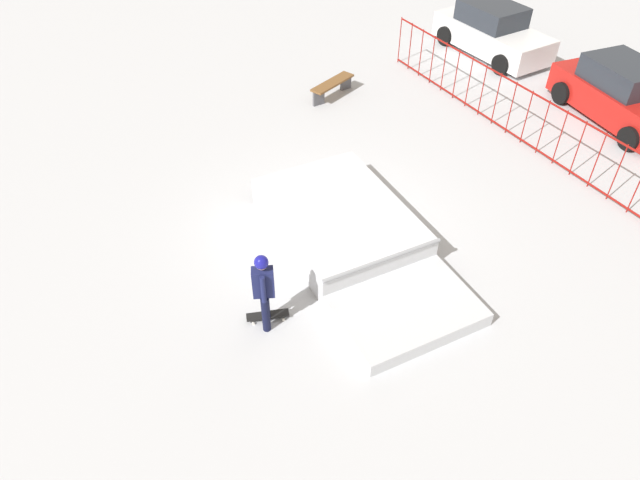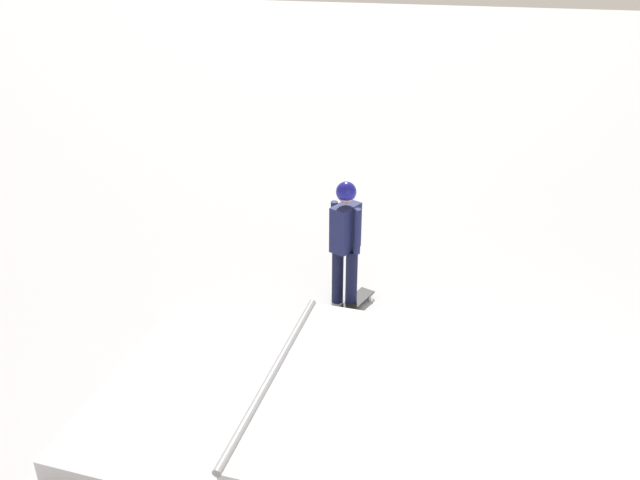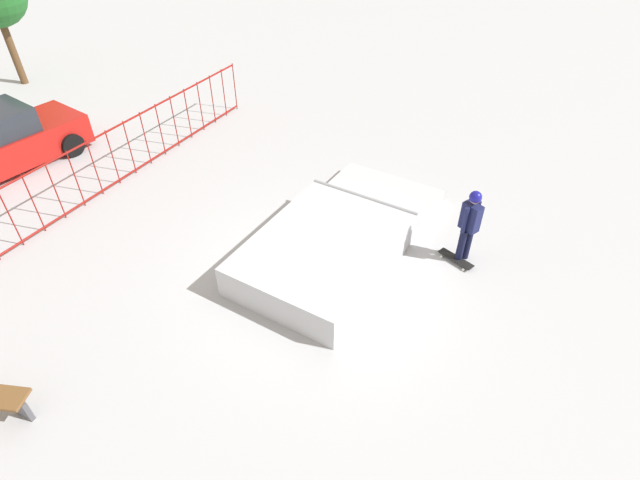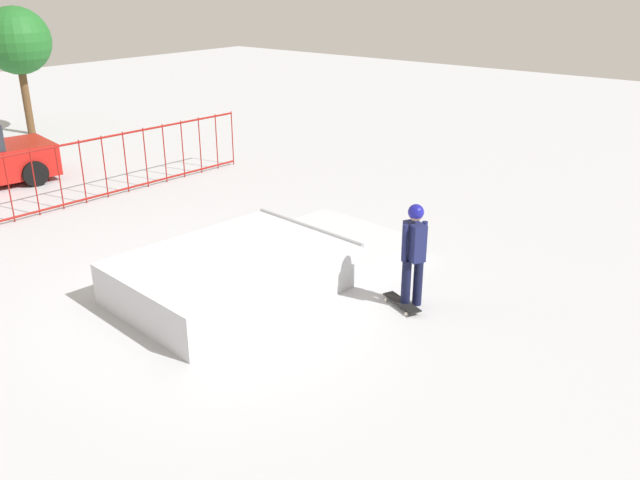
{
  "view_description": "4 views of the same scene",
  "coord_description": "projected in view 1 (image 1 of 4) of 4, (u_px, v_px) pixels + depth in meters",
  "views": [
    {
      "loc": [
        8.22,
        -5.48,
        8.3
      ],
      "look_at": [
        1.11,
        -1.06,
        0.9
      ],
      "focal_mm": 32.41,
      "sensor_mm": 36.0,
      "label": 1
    },
    {
      "loc": [
        0.63,
        4.65,
        4.76
      ],
      "look_at": [
        2.03,
        -2.46,
        1.0
      ],
      "focal_mm": 37.28,
      "sensor_mm": 36.0,
      "label": 2
    },
    {
      "loc": [
        -6.8,
        -3.4,
        7.08
      ],
      "look_at": [
        0.35,
        0.06,
        0.6
      ],
      "focal_mm": 28.11,
      "sensor_mm": 36.0,
      "label": 3
    },
    {
      "loc": [
        -6.59,
        -7.45,
        4.95
      ],
      "look_at": [
        1.29,
        -1.1,
        0.9
      ],
      "focal_mm": 37.09,
      "sensor_mm": 36.0,
      "label": 4
    }
  ],
  "objects": [
    {
      "name": "skater",
      "position": [
        264.0,
        287.0,
        10.08
      ],
      "size": [
        0.4,
        0.44,
        1.73
      ],
      "rotation": [
        0.0,
        0.0,
        1.1
      ],
      "color": "black",
      "rests_on": "ground"
    },
    {
      "name": "parked_car_red",
      "position": [
        622.0,
        95.0,
        15.98
      ],
      "size": [
        4.34,
        2.5,
        1.6
      ],
      "rotation": [
        0.0,
        0.0,
        -0.19
      ],
      "color": "red",
      "rests_on": "ground"
    },
    {
      "name": "skate_ramp",
      "position": [
        350.0,
        235.0,
        12.18
      ],
      "size": [
        5.62,
        3.09,
        0.74
      ],
      "rotation": [
        0.0,
        0.0,
        -0.09
      ],
      "color": "silver",
      "rests_on": "ground"
    },
    {
      "name": "parked_car_white",
      "position": [
        492.0,
        32.0,
        19.32
      ],
      "size": [
        4.12,
        1.95,
        1.6
      ],
      "rotation": [
        0.0,
        0.0,
        -0.01
      ],
      "color": "white",
      "rests_on": "ground"
    },
    {
      "name": "perimeter_fence",
      "position": [
        535.0,
        122.0,
        14.8
      ],
      "size": [
        12.01,
        0.62,
        1.5
      ],
      "rotation": [
        0.0,
        0.0,
        -0.05
      ],
      "color": "maroon",
      "rests_on": "ground"
    },
    {
      "name": "skateboard",
      "position": [
        268.0,
        315.0,
        10.82
      ],
      "size": [
        0.49,
        0.82,
        0.09
      ],
      "rotation": [
        0.0,
        0.0,
        1.19
      ],
      "color": "black",
      "rests_on": "ground"
    },
    {
      "name": "park_bench",
      "position": [
        333.0,
        86.0,
        17.19
      ],
      "size": [
        0.89,
        1.64,
        0.48
      ],
      "rotation": [
        0.0,
        0.0,
        1.9
      ],
      "color": "brown",
      "rests_on": "ground"
    },
    {
      "name": "ground_plane",
      "position": [
        334.0,
        226.0,
        12.89
      ],
      "size": [
        60.0,
        60.0,
        0.0
      ],
      "primitive_type": "plane",
      "color": "#B7BABF"
    }
  ]
}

